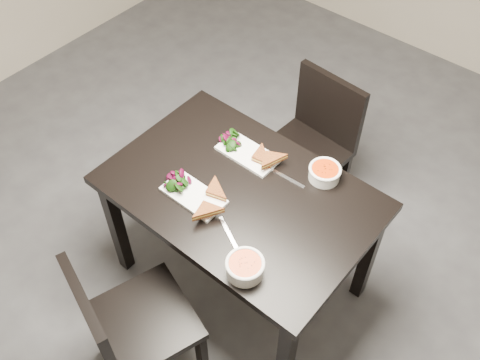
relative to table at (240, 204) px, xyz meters
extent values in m
plane|color=#47474C|center=(0.03, 0.05, -0.65)|extent=(5.00, 5.00, 0.00)
cube|color=black|center=(0.00, 0.00, 0.08)|extent=(1.20, 0.80, 0.04)
cube|color=black|center=(-0.54, -0.34, -0.30)|extent=(0.06, 0.06, 0.71)
cube|color=black|center=(0.54, -0.34, -0.30)|extent=(0.06, 0.06, 0.71)
cube|color=black|center=(-0.54, 0.34, -0.30)|extent=(0.06, 0.06, 0.71)
cube|color=black|center=(0.54, 0.34, -0.30)|extent=(0.06, 0.06, 0.71)
cube|color=black|center=(-0.02, -0.64, -0.22)|extent=(0.53, 0.53, 0.04)
cube|color=black|center=(-0.25, -0.75, -0.45)|extent=(0.05, 0.05, 0.41)
cube|color=black|center=(-0.13, -0.41, -0.45)|extent=(0.05, 0.05, 0.41)
cube|color=black|center=(0.21, -0.52, -0.45)|extent=(0.05, 0.05, 0.41)
cube|color=black|center=(-0.08, -0.82, 0.00)|extent=(0.41, 0.17, 0.40)
cube|color=black|center=(-0.07, 0.64, -0.22)|extent=(0.45, 0.45, 0.04)
cube|color=black|center=(-0.26, 0.47, -0.45)|extent=(0.04, 0.04, 0.41)
cube|color=black|center=(0.10, 0.44, -0.45)|extent=(0.04, 0.04, 0.41)
cube|color=black|center=(-0.24, 0.83, -0.45)|extent=(0.04, 0.04, 0.41)
cube|color=black|center=(0.12, 0.80, -0.45)|extent=(0.04, 0.04, 0.41)
cube|color=black|center=(-0.06, 0.83, 0.00)|extent=(0.42, 0.07, 0.40)
cube|color=white|center=(-0.13, -0.16, 0.11)|extent=(0.29, 0.15, 0.01)
cylinder|color=white|center=(0.28, -0.31, 0.13)|extent=(0.15, 0.15, 0.06)
cylinder|color=#EA430A|center=(0.28, -0.31, 0.15)|extent=(0.13, 0.13, 0.02)
torus|color=white|center=(0.28, -0.31, 0.16)|extent=(0.16, 0.16, 0.02)
cube|color=silver|center=(0.11, -0.21, 0.10)|extent=(0.17, 0.09, 0.00)
cube|color=white|center=(-0.11, 0.19, 0.11)|extent=(0.29, 0.15, 0.01)
cylinder|color=white|center=(0.25, 0.30, 0.13)|extent=(0.14, 0.14, 0.06)
cylinder|color=#EA430A|center=(0.25, 0.30, 0.15)|extent=(0.12, 0.12, 0.02)
torus|color=white|center=(0.25, 0.30, 0.16)|extent=(0.15, 0.15, 0.01)
cube|color=silver|center=(0.12, 0.19, 0.10)|extent=(0.18, 0.02, 0.00)
camera|label=1|loc=(0.99, -1.18, 1.96)|focal=40.51mm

